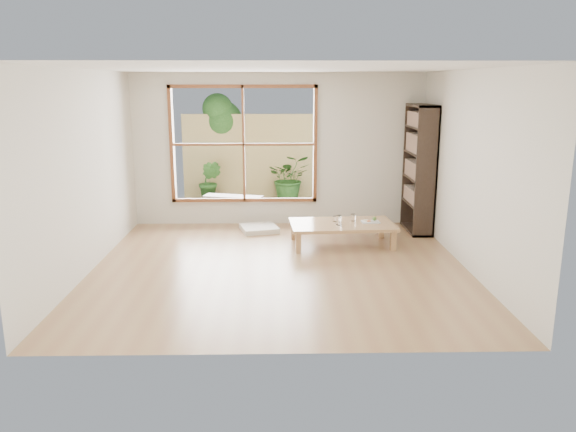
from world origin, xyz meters
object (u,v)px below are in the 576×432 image
Objects in this scene: bookshelf at (419,169)px; food_tray at (371,221)px; garden_bench at (233,199)px; low_table at (342,226)px.

bookshelf reaches higher than food_tray.
food_tray is 0.24× the size of garden_bench.
low_table is 1.76m from bookshelf.
garden_bench is (-3.16, 1.16, -0.73)m from bookshelf.
bookshelf is at bearing -5.58° from garden_bench.
low_table is at bearing -177.11° from food_tray.
food_tray is 3.00m from garden_bench.
low_table is 0.46m from food_tray.
bookshelf is at bearing 28.51° from low_table.
food_tray is at bearing -26.41° from garden_bench.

